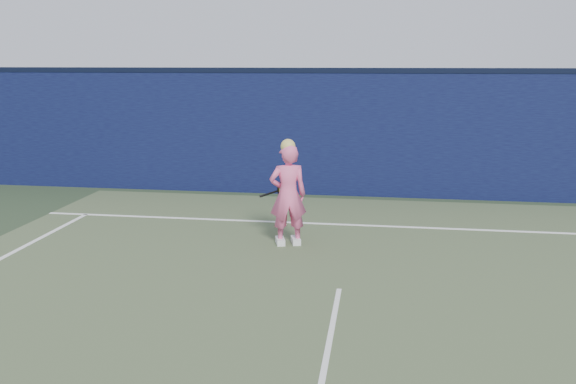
# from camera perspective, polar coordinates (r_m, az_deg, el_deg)

# --- Properties ---
(ground) EXTENTS (80.00, 80.00, 0.00)m
(ground) POSITION_cam_1_polar(r_m,az_deg,el_deg) (6.65, 4.21, -12.22)
(ground) COLOR #2D3C25
(ground) RESTS_ON ground
(backstop_wall) EXTENTS (24.00, 0.40, 2.50)m
(backstop_wall) POSITION_cam_1_polar(r_m,az_deg,el_deg) (12.63, 6.62, 5.33)
(backstop_wall) COLOR black
(backstop_wall) RESTS_ON ground
(wall_cap) EXTENTS (24.00, 0.42, 0.10)m
(wall_cap) POSITION_cam_1_polar(r_m,az_deg,el_deg) (12.55, 6.76, 11.24)
(wall_cap) COLOR black
(wall_cap) RESTS_ON backstop_wall
(player) EXTENTS (0.64, 0.51, 1.61)m
(player) POSITION_cam_1_polar(r_m,az_deg,el_deg) (9.14, -0.00, -0.24)
(player) COLOR pink
(player) RESTS_ON ground
(racket) EXTENTS (0.57, 0.21, 0.31)m
(racket) POSITION_cam_1_polar(r_m,az_deg,el_deg) (9.56, -0.35, 0.24)
(racket) COLOR black
(racket) RESTS_ON ground
(court_lines) EXTENTS (11.00, 12.04, 0.01)m
(court_lines) POSITION_cam_1_polar(r_m,az_deg,el_deg) (6.35, 3.97, -13.35)
(court_lines) COLOR white
(court_lines) RESTS_ON court_surface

